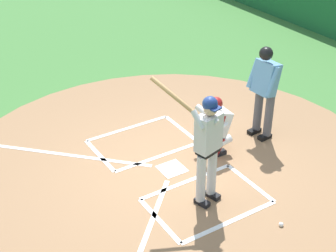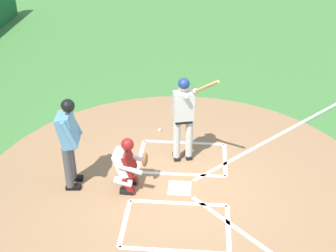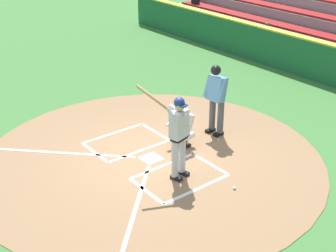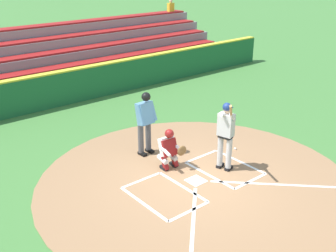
{
  "view_description": "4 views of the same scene",
  "coord_description": "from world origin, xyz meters",
  "px_view_note": "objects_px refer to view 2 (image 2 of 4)",
  "views": [
    {
      "loc": [
        -6.16,
        3.95,
        5.19
      ],
      "look_at": [
        -0.06,
        0.12,
        0.95
      ],
      "focal_mm": 54.22,
      "sensor_mm": 36.0,
      "label": 1
    },
    {
      "loc": [
        7.04,
        0.35,
        5.49
      ],
      "look_at": [
        -0.3,
        -0.25,
        1.22
      ],
      "focal_mm": 49.01,
      "sensor_mm": 36.0,
      "label": 2
    },
    {
      "loc": [
        -7.92,
        5.71,
        5.56
      ],
      "look_at": [
        -0.28,
        -0.28,
        0.87
      ],
      "focal_mm": 51.29,
      "sensor_mm": 36.0,
      "label": 3
    },
    {
      "loc": [
        6.37,
        6.6,
        5.31
      ],
      "look_at": [
        -0.17,
        -1.31,
        1.05
      ],
      "focal_mm": 44.32,
      "sensor_mm": 36.0,
      "label": 4
    }
  ],
  "objects_px": {
    "batter": "(184,114)",
    "baseball": "(160,130)",
    "plate_umpire": "(69,138)",
    "catcher": "(128,163)"
  },
  "relations": [
    {
      "from": "catcher",
      "to": "plate_umpire",
      "type": "height_order",
      "value": "plate_umpire"
    },
    {
      "from": "batter",
      "to": "plate_umpire",
      "type": "distance_m",
      "value": 2.32
    },
    {
      "from": "batter",
      "to": "catcher",
      "type": "bearing_deg",
      "value": -43.0
    },
    {
      "from": "batter",
      "to": "plate_umpire",
      "type": "xyz_separation_m",
      "value": [
        1.04,
        -2.07,
        -0.02
      ]
    },
    {
      "from": "batter",
      "to": "catcher",
      "type": "height_order",
      "value": "batter"
    },
    {
      "from": "baseball",
      "to": "batter",
      "type": "bearing_deg",
      "value": 28.42
    },
    {
      "from": "plate_umpire",
      "to": "baseball",
      "type": "bearing_deg",
      "value": 146.04
    },
    {
      "from": "plate_umpire",
      "to": "baseball",
      "type": "xyz_separation_m",
      "value": [
        -2.17,
        1.46,
        -1.04
      ]
    },
    {
      "from": "plate_umpire",
      "to": "baseball",
      "type": "height_order",
      "value": "plate_umpire"
    },
    {
      "from": "batter",
      "to": "baseball",
      "type": "relative_size",
      "value": 28.76
    }
  ]
}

